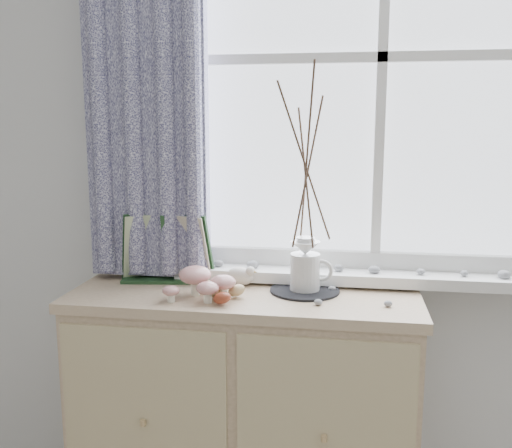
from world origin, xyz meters
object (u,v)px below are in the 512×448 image
(botanical_book, at_px, (164,248))
(twig_pitcher, at_px, (307,163))
(sideboard, at_px, (244,407))
(toadstool_cluster, at_px, (202,281))

(botanical_book, distance_m, twig_pitcher, 0.60)
(sideboard, relative_size, toadstool_cluster, 5.16)
(sideboard, distance_m, twig_pitcher, 0.90)
(sideboard, relative_size, botanical_book, 3.17)
(toadstool_cluster, xyz_separation_m, twig_pitcher, (0.33, 0.13, 0.39))
(botanical_book, distance_m, toadstool_cluster, 0.25)
(toadstool_cluster, bearing_deg, twig_pitcher, 21.01)
(botanical_book, relative_size, twig_pitcher, 0.49)
(sideboard, height_order, botanical_book, botanical_book)
(toadstool_cluster, distance_m, twig_pitcher, 0.53)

